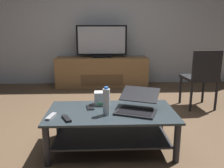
# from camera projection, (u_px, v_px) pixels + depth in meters

# --- Properties ---
(ground_plane) EXTENTS (7.68, 7.68, 0.00)m
(ground_plane) POSITION_uv_depth(u_px,v_px,m) (115.00, 134.00, 2.66)
(ground_plane) COLOR brown
(back_wall) EXTENTS (6.40, 0.12, 2.80)m
(back_wall) POSITION_uv_depth(u_px,v_px,m) (108.00, 17.00, 4.85)
(back_wall) COLOR silver
(back_wall) RESTS_ON ground
(coffee_table) EXTENTS (1.24, 0.67, 0.39)m
(coffee_table) POSITION_uv_depth(u_px,v_px,m) (111.00, 122.00, 2.32)
(coffee_table) COLOR #2D383D
(coffee_table) RESTS_ON ground
(media_cabinet) EXTENTS (1.84, 0.50, 0.60)m
(media_cabinet) POSITION_uv_depth(u_px,v_px,m) (102.00, 72.00, 4.80)
(media_cabinet) COLOR olive
(media_cabinet) RESTS_ON ground
(television) EXTENTS (1.00, 0.20, 0.63)m
(television) POSITION_uv_depth(u_px,v_px,m) (102.00, 42.00, 4.64)
(television) COLOR black
(television) RESTS_ON media_cabinet
(dining_chair) EXTENTS (0.47, 0.47, 0.88)m
(dining_chair) POSITION_uv_depth(u_px,v_px,m) (202.00, 76.00, 3.41)
(dining_chair) COLOR black
(dining_chair) RESTS_ON ground
(laptop) EXTENTS (0.50, 0.53, 0.19)m
(laptop) POSITION_uv_depth(u_px,v_px,m) (137.00, 105.00, 2.29)
(laptop) COLOR black
(laptop) RESTS_ON coffee_table
(router_box) EXTENTS (0.15, 0.12, 0.14)m
(router_box) POSITION_uv_depth(u_px,v_px,m) (101.00, 98.00, 2.47)
(router_box) COLOR white
(router_box) RESTS_ON coffee_table
(water_bottle_near) EXTENTS (0.07, 0.07, 0.27)m
(water_bottle_near) POSITION_uv_depth(u_px,v_px,m) (106.00, 102.00, 2.16)
(water_bottle_near) COLOR silver
(water_bottle_near) RESTS_ON coffee_table
(cell_phone) EXTENTS (0.09, 0.15, 0.01)m
(cell_phone) POSITION_uv_depth(u_px,v_px,m) (90.00, 108.00, 2.37)
(cell_phone) COLOR black
(cell_phone) RESTS_ON coffee_table
(tv_remote) EXTENTS (0.08, 0.17, 0.02)m
(tv_remote) POSITION_uv_depth(u_px,v_px,m) (51.00, 116.00, 2.12)
(tv_remote) COLOR #99999E
(tv_remote) RESTS_ON coffee_table
(soundbar_remote) EXTENTS (0.11, 0.16, 0.02)m
(soundbar_remote) POSITION_uv_depth(u_px,v_px,m) (66.00, 118.00, 2.07)
(soundbar_remote) COLOR black
(soundbar_remote) RESTS_ON coffee_table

